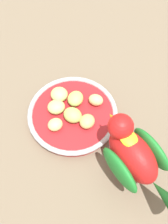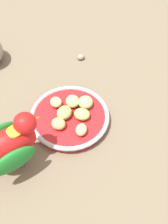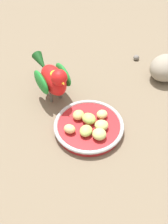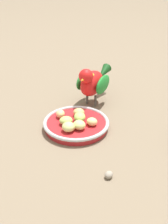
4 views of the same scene
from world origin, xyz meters
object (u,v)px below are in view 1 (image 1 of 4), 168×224
object	(u,v)px
apple_piece_4	(55,125)
apple_piece_5	(56,107)
apple_piece_1	(73,115)
parrot	(134,156)
apple_piece_3	(75,99)
apple_piece_2	(96,100)
apple_piece_6	(59,94)
feeding_bowl	(73,115)
apple_piece_0	(87,121)

from	to	relation	value
apple_piece_4	apple_piece_5	bearing A→B (deg)	-118.34
apple_piece_1	parrot	bearing A→B (deg)	107.58
apple_piece_3	apple_piece_4	xyz separation A→B (m)	(0.06, 0.04, -0.00)
apple_piece_2	apple_piece_4	xyz separation A→B (m)	(0.10, 0.01, -0.00)
apple_piece_4	apple_piece_6	bearing A→B (deg)	-121.98
feeding_bowl	apple_piece_0	bearing A→B (deg)	113.01
apple_piece_0	apple_piece_2	distance (m)	0.05
apple_piece_5	feeding_bowl	bearing A→B (deg)	136.51
feeding_bowl	apple_piece_1	xyz separation A→B (m)	(0.00, 0.01, 0.02)
apple_piece_0	apple_piece_6	size ratio (longest dim) A/B	0.91
apple_piece_1	parrot	xyz separation A→B (m)	(-0.05, 0.14, 0.04)
apple_piece_0	apple_piece_5	size ratio (longest dim) A/B	0.91
feeding_bowl	apple_piece_1	bearing A→B (deg)	61.91
apple_piece_2	parrot	xyz separation A→B (m)	(0.01, 0.15, 0.05)
apple_piece_1	apple_piece_6	size ratio (longest dim) A/B	1.06
apple_piece_3	apple_piece_2	bearing A→B (deg)	148.03
apple_piece_5	parrot	xyz separation A→B (m)	(-0.07, 0.18, 0.05)
apple_piece_1	apple_piece_6	bearing A→B (deg)	-87.78
feeding_bowl	apple_piece_0	world-z (taller)	apple_piece_0
apple_piece_1	apple_piece_5	xyz separation A→B (m)	(0.02, -0.03, -0.00)
apple_piece_0	parrot	size ratio (longest dim) A/B	0.17
apple_piece_1	apple_piece_2	distance (m)	0.06
apple_piece_3	parrot	size ratio (longest dim) A/B	0.19
apple_piece_1	apple_piece_3	bearing A→B (deg)	-124.97
feeding_bowl	apple_piece_4	distance (m)	0.05
apple_piece_0	apple_piece_4	distance (m)	0.06
feeding_bowl	apple_piece_2	distance (m)	0.06
apple_piece_0	apple_piece_6	xyz separation A→B (m)	(0.02, -0.08, 0.00)
apple_piece_1	apple_piece_5	world-z (taller)	apple_piece_1
feeding_bowl	apple_piece_4	size ratio (longest dim) A/B	6.16
apple_piece_1	apple_piece_2	bearing A→B (deg)	-169.41
apple_piece_2	apple_piece_3	size ratio (longest dim) A/B	0.83
apple_piece_2	feeding_bowl	bearing A→B (deg)	2.17
apple_piece_2	apple_piece_0	bearing A→B (deg)	42.31
apple_piece_0	apple_piece_3	world-z (taller)	same
apple_piece_5	apple_piece_6	bearing A→B (deg)	-126.67
apple_piece_6	apple_piece_3	bearing A→B (deg)	136.21
apple_piece_1	apple_piece_5	bearing A→B (deg)	-58.05
apple_piece_6	parrot	bearing A→B (deg)	103.31
apple_piece_2	apple_piece_4	bearing A→B (deg)	7.41
apple_piece_1	apple_piece_6	distance (m)	0.06
feeding_bowl	apple_piece_0	distance (m)	0.04
apple_piece_0	apple_piece_1	world-z (taller)	apple_piece_1
apple_piece_2	apple_piece_6	world-z (taller)	apple_piece_6
apple_piece_1	apple_piece_3	distance (m)	0.04
apple_piece_1	apple_piece_2	xyz separation A→B (m)	(-0.06, -0.01, -0.00)
feeding_bowl	apple_piece_2	size ratio (longest dim) A/B	6.12
apple_piece_4	apple_piece_2	bearing A→B (deg)	-172.59
apple_piece_2	apple_piece_6	xyz separation A→B (m)	(0.06, -0.05, 0.00)
apple_piece_6	apple_piece_4	bearing A→B (deg)	58.02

